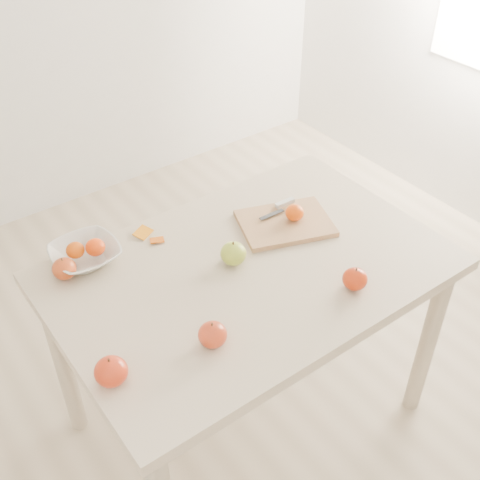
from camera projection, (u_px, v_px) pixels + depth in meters
ground at (248, 413)px, 2.31m from camera, size 3.50×3.50×0.00m
table at (249, 289)px, 1.91m from camera, size 1.20×0.80×0.75m
cutting_board at (285, 223)px, 2.00m from camera, size 0.35×0.30×0.02m
board_tangerine at (295, 213)px, 1.99m from camera, size 0.06×0.06×0.05m
fruit_bowl at (85, 254)px, 1.85m from camera, size 0.21×0.21×0.05m
bowl_tangerine_near at (75, 250)px, 1.83m from camera, size 0.06×0.06×0.05m
bowl_tangerine_far at (95, 247)px, 1.84m from camera, size 0.06×0.06×0.05m
orange_peel_a at (143, 234)px, 1.97m from camera, size 0.07×0.07×0.01m
orange_peel_b at (157, 241)px, 1.94m from camera, size 0.06×0.05×0.01m
paring_knife at (283, 205)px, 2.06m from camera, size 0.17×0.05×0.01m
apple_green at (233, 253)px, 1.84m from camera, size 0.08×0.08×0.07m
apple_red_a at (64, 269)px, 1.79m from camera, size 0.07×0.07×0.07m
apple_red_e at (355, 279)px, 1.75m from camera, size 0.07×0.07×0.07m
apple_red_d at (111, 371)px, 1.48m from camera, size 0.08×0.08×0.08m
apple_red_c at (213, 335)px, 1.58m from camera, size 0.08×0.08×0.07m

